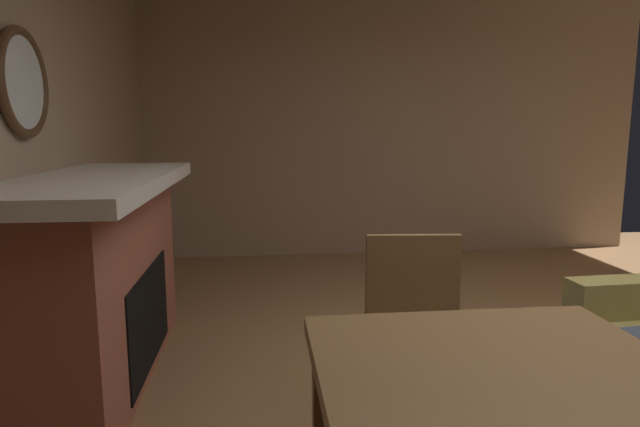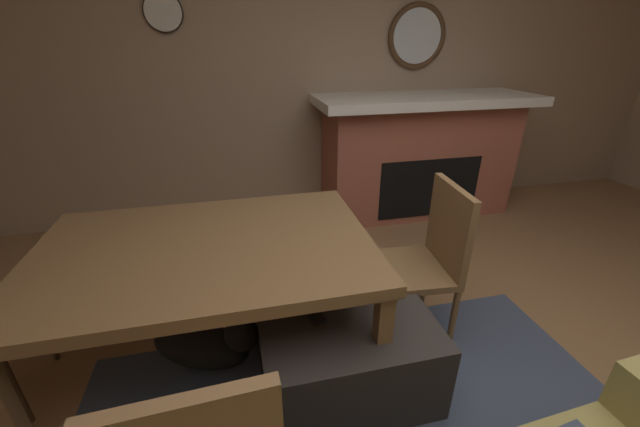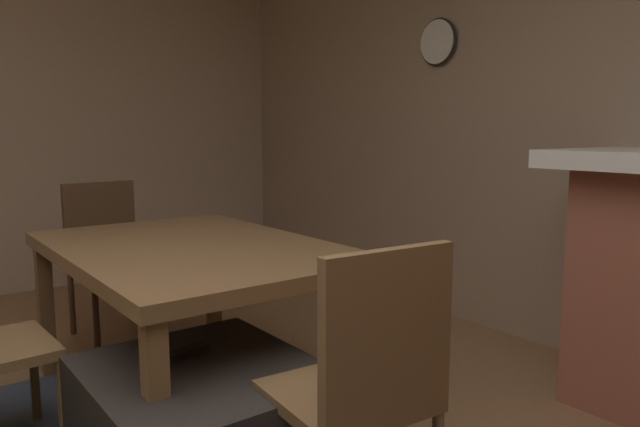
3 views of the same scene
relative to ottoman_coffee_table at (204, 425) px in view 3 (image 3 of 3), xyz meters
The scene contains 7 objects.
ottoman_coffee_table is the anchor object (origin of this frame).
tv_remote 0.27m from the ottoman_coffee_table, ahead, with size 0.05×0.16×0.02m, color black.
dining_table 0.81m from the ottoman_coffee_table, 22.69° to the right, with size 1.59×1.07×0.74m.
dining_chair_east 1.85m from the ottoman_coffee_table, ahead, with size 0.47×0.47×0.93m.
dining_chair_west 0.69m from the ottoman_coffee_table, 156.13° to the right, with size 0.48×0.48×0.93m.
small_dog 0.71m from the ottoman_coffee_table, 15.86° to the right, with size 0.59×0.43×0.33m.
wall_clock 2.83m from the ottoman_coffee_table, 67.71° to the right, with size 0.31×0.03×0.31m.
Camera 3 is at (-1.28, 0.41, 1.25)m, focal length 33.04 mm.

